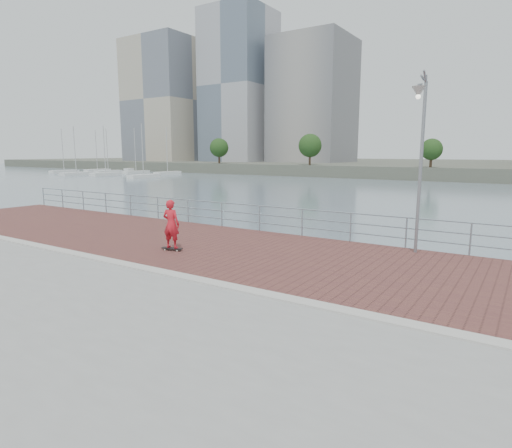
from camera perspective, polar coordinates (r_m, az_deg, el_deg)
The scene contains 10 objects.
water at distance 11.99m, azimuth -5.48°, elevation -17.14°, with size 400.00×400.00×0.00m, color slate.
seawall at distance 8.70m, azimuth -28.31°, elevation -21.90°, with size 40.00×24.00×2.00m, color gray.
brick_lane at distance 14.10m, azimuth 3.57°, elevation -4.26°, with size 40.00×6.80×0.02m, color brown.
curb at distance 11.22m, azimuth -5.65°, elevation -7.85°, with size 40.00×0.40×0.06m, color #B7B5AD.
far_shore at distance 131.06m, azimuth 30.42°, elevation 6.50°, with size 320.00×95.00×2.50m, color #4C5142.
guardrail at distance 16.95m, azimuth 9.29°, elevation 0.34°, with size 39.06×0.06×1.13m.
street_lamp at distance 14.77m, azimuth 21.02°, elevation 11.35°, with size 0.41×1.19×5.62m.
skateboard at distance 15.06m, azimuth -11.14°, elevation -3.22°, with size 0.79×0.35×0.09m.
skateboarder at distance 14.90m, azimuth -11.24°, elevation -0.00°, with size 0.61×0.40×1.68m, color red.
marina at distance 111.83m, azimuth -18.33°, elevation 6.63°, with size 34.68×31.68×11.11m.
Camera 1 is at (6.74, -8.32, 3.39)m, focal length 30.00 mm.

